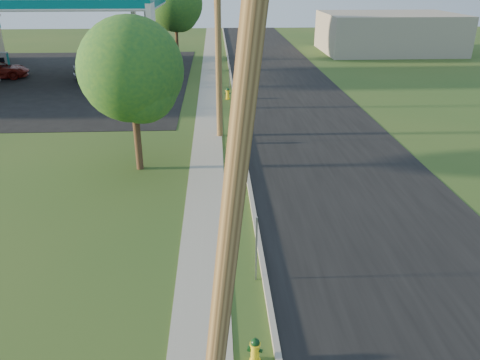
# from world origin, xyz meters

# --- Properties ---
(road) EXTENTS (8.00, 120.00, 0.02)m
(road) POSITION_xyz_m (4.50, 10.00, 0.01)
(road) COLOR black
(road) RESTS_ON ground
(curb) EXTENTS (0.15, 120.00, 0.15)m
(curb) POSITION_xyz_m (0.50, 10.00, 0.07)
(curb) COLOR gray
(curb) RESTS_ON ground
(sidewalk) EXTENTS (1.50, 120.00, 0.03)m
(sidewalk) POSITION_xyz_m (-1.25, 10.00, 0.01)
(sidewalk) COLOR #99968B
(sidewalk) RESTS_ON ground
(forecourt) EXTENTS (26.00, 28.00, 0.02)m
(forecourt) POSITION_xyz_m (-16.00, 32.00, 0.01)
(forecourt) COLOR black
(forecourt) RESTS_ON ground
(utility_pole_near) EXTENTS (1.40, 0.32, 9.48)m
(utility_pole_near) POSITION_xyz_m (-0.60, -1.00, 4.80)
(utility_pole_near) COLOR brown
(utility_pole_near) RESTS_ON ground
(utility_pole_mid) EXTENTS (1.40, 0.32, 9.80)m
(utility_pole_mid) POSITION_xyz_m (-0.60, 17.00, 4.95)
(utility_pole_mid) COLOR brown
(utility_pole_mid) RESTS_ON ground
(utility_pole_far) EXTENTS (1.40, 0.32, 9.50)m
(utility_pole_far) POSITION_xyz_m (-0.60, 35.00, 4.80)
(utility_pole_far) COLOR brown
(utility_pole_far) RESTS_ON ground
(sign_post_near) EXTENTS (0.05, 0.04, 2.00)m
(sign_post_near) POSITION_xyz_m (0.25, 4.20, 1.00)
(sign_post_near) COLOR gray
(sign_post_near) RESTS_ON ground
(sign_post_mid) EXTENTS (0.05, 0.04, 2.00)m
(sign_post_mid) POSITION_xyz_m (0.25, 16.00, 1.00)
(sign_post_mid) COLOR gray
(sign_post_mid) RESTS_ON ground
(sign_post_far) EXTENTS (0.05, 0.04, 2.00)m
(sign_post_far) POSITION_xyz_m (0.25, 28.20, 1.00)
(sign_post_far) COLOR gray
(sign_post_far) RESTS_ON ground
(gas_canopy) EXTENTS (18.18, 9.18, 6.40)m
(gas_canopy) POSITION_xyz_m (-14.00, 32.00, 5.90)
(gas_canopy) COLOR silver
(gas_canopy) RESTS_ON ground
(fuel_pump_ne) EXTENTS (1.20, 3.20, 1.90)m
(fuel_pump_ne) POSITION_xyz_m (-9.50, 30.00, 0.72)
(fuel_pump_ne) COLOR gray
(fuel_pump_ne) RESTS_ON ground
(fuel_pump_sw) EXTENTS (1.20, 3.20, 1.90)m
(fuel_pump_sw) POSITION_xyz_m (-18.50, 34.00, 0.72)
(fuel_pump_sw) COLOR gray
(fuel_pump_sw) RESTS_ON ground
(fuel_pump_se) EXTENTS (1.20, 3.20, 1.90)m
(fuel_pump_se) POSITION_xyz_m (-9.50, 34.00, 0.72)
(fuel_pump_se) COLOR gray
(fuel_pump_se) RESTS_ON ground
(price_pylon) EXTENTS (0.34, 2.04, 6.85)m
(price_pylon) POSITION_xyz_m (-4.50, 22.50, 5.43)
(price_pylon) COLOR gray
(price_pylon) RESTS_ON ground
(distant_building) EXTENTS (14.00, 10.00, 4.00)m
(distant_building) POSITION_xyz_m (18.00, 45.00, 2.00)
(distant_building) COLOR gray
(distant_building) RESTS_ON ground
(tree_verge) EXTENTS (4.28, 4.28, 6.48)m
(tree_verge) POSITION_xyz_m (-4.08, 12.55, 4.17)
(tree_verge) COLOR #3E2A1A
(tree_verge) RESTS_ON ground
(tree_lot) EXTENTS (5.20, 5.20, 7.88)m
(tree_lot) POSITION_xyz_m (-4.36, 40.64, 5.07)
(tree_lot) COLOR #3E2A1A
(tree_lot) RESTS_ON ground
(hydrant_near) EXTENTS (0.34, 0.31, 0.66)m
(hydrant_near) POSITION_xyz_m (-0.02, 1.17, 0.32)
(hydrant_near) COLOR yellow
(hydrant_near) RESTS_ON ground
(hydrant_mid) EXTENTS (0.39, 0.35, 0.75)m
(hydrant_mid) POSITION_xyz_m (0.13, 15.65, 0.37)
(hydrant_mid) COLOR yellow
(hydrant_mid) RESTS_ON ground
(hydrant_far) EXTENTS (0.41, 0.37, 0.80)m
(hydrant_far) POSITION_xyz_m (0.03, 24.84, 0.39)
(hydrant_far) COLOR yellow
(hydrant_far) RESTS_ON ground
(car_silver) EXTENTS (4.97, 3.40, 1.57)m
(car_silver) POSITION_xyz_m (-9.95, 32.29, 0.78)
(car_silver) COLOR #A4A7AC
(car_silver) RESTS_ON ground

